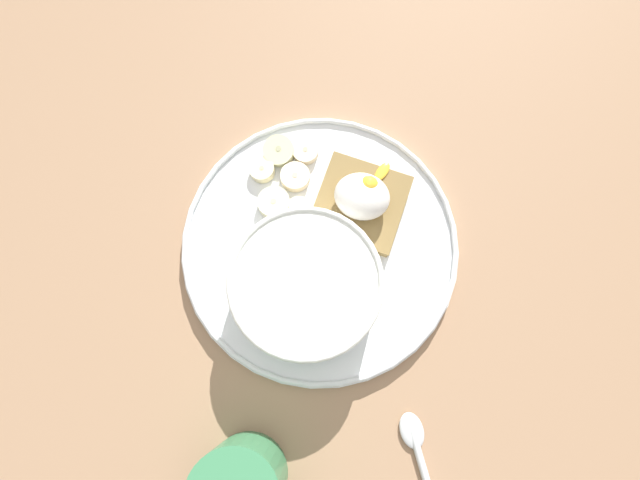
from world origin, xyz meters
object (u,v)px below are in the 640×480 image
banana_slice_left (305,151)px  spoon (419,455)px  poached_egg (363,195)px  banana_slice_back (299,211)px  oatmeal_bowl (306,287)px  banana_slice_outer (279,151)px  banana_slice_right (262,170)px  banana_slice_inner (274,203)px  toast_slice (360,204)px  banana_slice_front (295,177)px

banana_slice_left → spoon: bearing=-55.2°
poached_egg → spoon: (11.96, -23.68, -4.02)cm
poached_egg → banana_slice_back: (-6.34, -2.50, -2.84)cm
oatmeal_bowl → banana_slice_outer: bearing=116.7°
banana_slice_left → banana_slice_outer: 3.00cm
banana_slice_back → banana_slice_outer: bearing=123.8°
banana_slice_right → banana_slice_inner: 4.20cm
oatmeal_bowl → poached_egg: 11.29cm
toast_slice → banana_slice_back: size_ratio=2.56×
toast_slice → poached_egg: poached_egg is taller
poached_egg → banana_slice_right: 12.03cm
banana_slice_front → banana_slice_inner: (-1.41, -3.62, 0.10)cm
banana_slice_back → banana_slice_right: size_ratio=1.04×
banana_slice_back → spoon: bearing=-49.2°
poached_egg → banana_slice_left: 9.24cm
banana_slice_back → banana_slice_right: (-5.32, 3.51, 0.03)cm
oatmeal_bowl → poached_egg: size_ratio=1.92×
banana_slice_back → banana_slice_right: bearing=146.6°
toast_slice → banana_slice_front: toast_slice is taller
oatmeal_bowl → banana_slice_outer: (-7.28, 14.48, -2.39)cm
banana_slice_left → banana_slice_right: bearing=-139.7°
poached_egg → banana_slice_inner: size_ratio=1.69×
banana_slice_outer → spoon: (22.41, -27.32, -1.40)cm
poached_egg → banana_slice_front: 8.42cm
toast_slice → banana_slice_inner: 9.50cm
oatmeal_bowl → banana_slice_right: bearing=125.6°
spoon → banana_slice_left: bearing=124.8°
spoon → banana_slice_inner: bearing=135.0°
banana_slice_front → banana_slice_outer: (-2.60, 2.45, 0.20)cm
poached_egg → banana_slice_back: bearing=-158.5°
banana_slice_left → banana_slice_front: bearing=-94.8°
toast_slice → banana_slice_left: 8.82cm
oatmeal_bowl → spoon: oatmeal_bowl is taller
toast_slice → banana_slice_inner: (-9.21, -2.31, -0.20)cm
banana_slice_back → toast_slice: bearing=20.7°
poached_egg → spoon: poached_egg is taller
banana_slice_left → banana_slice_back: (1.24, -6.97, -0.01)cm
oatmeal_bowl → banana_slice_outer: size_ratio=3.61×
oatmeal_bowl → spoon: bearing=-40.3°
banana_slice_inner → banana_slice_right: bearing=124.8°
poached_egg → banana_slice_outer: size_ratio=1.88×
banana_slice_front → banana_slice_back: bearing=-67.7°
banana_slice_outer → banana_slice_right: bearing=-114.6°
toast_slice → banana_slice_inner: bearing=-165.9°
banana_slice_back → banana_slice_inner: 2.93cm
banana_slice_front → banana_slice_right: same height
poached_egg → banana_slice_right: (-11.65, 1.01, -2.81)cm
oatmeal_bowl → toast_slice: bearing=73.7°
banana_slice_front → banana_slice_back: (1.51, -3.69, -0.02)cm
banana_slice_front → banana_slice_outer: bearing=136.7°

